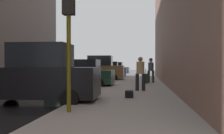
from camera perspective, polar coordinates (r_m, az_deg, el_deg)
sidewalk at (r=9.61m, az=3.75°, el=-7.79°), size 4.00×40.00×0.15m
parked_black_suv at (r=9.74m, az=-16.59°, el=-2.04°), size 4.65×2.16×2.25m
parked_dark_green_sedan at (r=16.10m, az=-7.00°, el=-1.65°), size 4.24×2.13×1.79m
parked_bronze_suv at (r=22.27m, az=-3.07°, el=-0.55°), size 4.65×2.16×2.25m
parked_blue_sedan at (r=28.11m, az=-0.96°, el=-0.69°), size 4.26×2.16×1.79m
parked_silver_sedan at (r=34.48m, az=0.52°, el=-0.45°), size 4.25×2.15×1.79m
fire_hydrant at (r=16.78m, az=-0.16°, el=-2.75°), size 0.42×0.22×0.70m
traffic_light at (r=7.16m, az=-9.86°, el=10.91°), size 0.32×0.32×3.60m
pedestrian_with_beanie at (r=18.44m, az=8.88°, el=-0.47°), size 0.53×0.47×1.78m
pedestrian_in_tan_coat at (r=12.69m, az=6.51°, el=-1.09°), size 0.51×0.42×1.71m
rolling_suitcase at (r=17.73m, az=7.67°, el=-2.60°), size 0.43×0.60×1.04m
duffel_bag at (r=10.10m, az=3.98°, el=-6.16°), size 0.32×0.44×0.28m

